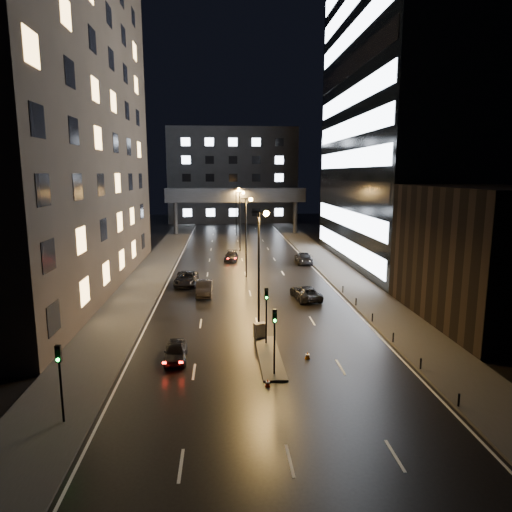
% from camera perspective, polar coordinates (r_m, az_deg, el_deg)
% --- Properties ---
extents(ground, '(160.00, 160.00, 0.00)m').
position_cam_1_polar(ground, '(70.20, -1.75, -0.47)').
color(ground, black).
rests_on(ground, ground).
extents(sidewalk_left, '(5.00, 110.00, 0.15)m').
position_cam_1_polar(sidewalk_left, '(65.91, -12.48, -1.36)').
color(sidewalk_left, '#383533').
rests_on(sidewalk_left, ground).
extents(sidewalk_right, '(5.00, 110.00, 0.15)m').
position_cam_1_polar(sidewalk_right, '(67.03, 9.18, -1.05)').
color(sidewalk_right, '#383533').
rests_on(sidewalk_right, ground).
extents(building_left, '(15.00, 48.00, 40.00)m').
position_cam_1_polar(building_left, '(56.81, -25.41, 16.31)').
color(building_left, '#2D2319').
rests_on(building_left, ground).
extents(building_right_low, '(10.00, 18.00, 12.00)m').
position_cam_1_polar(building_right_low, '(44.89, 26.60, 0.09)').
color(building_right_low, black).
rests_on(building_right_low, ground).
extents(building_right_glass, '(20.00, 36.00, 45.00)m').
position_cam_1_polar(building_right_glass, '(71.30, 19.82, 17.28)').
color(building_right_glass, black).
rests_on(building_right_glass, ground).
extents(building_far, '(34.00, 14.00, 25.00)m').
position_cam_1_polar(building_far, '(126.94, -2.95, 10.00)').
color(building_far, '#333335').
rests_on(building_far, ground).
extents(skybridge, '(30.00, 3.00, 10.00)m').
position_cam_1_polar(skybridge, '(99.06, -2.55, 7.52)').
color(skybridge, '#333335').
rests_on(skybridge, ground).
extents(median_island, '(1.60, 8.00, 0.15)m').
position_cam_1_polar(median_island, '(33.70, 1.70, -12.46)').
color(median_island, '#383533').
rests_on(median_island, ground).
extents(traffic_signal_near, '(0.28, 0.34, 4.40)m').
position_cam_1_polar(traffic_signal_near, '(35.02, 1.30, -6.32)').
color(traffic_signal_near, black).
rests_on(traffic_signal_near, median_island).
extents(traffic_signal_far, '(0.28, 0.34, 4.40)m').
position_cam_1_polar(traffic_signal_far, '(29.82, 2.33, -9.34)').
color(traffic_signal_far, black).
rests_on(traffic_signal_far, median_island).
extents(traffic_signal_corner, '(0.28, 0.34, 4.40)m').
position_cam_1_polar(traffic_signal_corner, '(26.46, -23.32, -13.18)').
color(traffic_signal_corner, black).
rests_on(traffic_signal_corner, ground).
extents(bollard_row, '(0.12, 25.12, 0.90)m').
position_cam_1_polar(bollard_row, '(39.84, 15.48, -8.62)').
color(bollard_row, black).
rests_on(bollard_row, ground).
extents(streetlight_near, '(1.45, 0.50, 10.15)m').
position_cam_1_polar(streetlight_near, '(37.62, 0.59, 0.18)').
color(streetlight_near, black).
rests_on(streetlight_near, ground).
extents(streetlight_mid_a, '(1.45, 0.50, 10.15)m').
position_cam_1_polar(streetlight_mid_a, '(57.37, -1.09, 3.68)').
color(streetlight_mid_a, black).
rests_on(streetlight_mid_a, ground).
extents(streetlight_mid_b, '(1.45, 0.50, 10.15)m').
position_cam_1_polar(streetlight_mid_b, '(77.25, -1.92, 5.38)').
color(streetlight_mid_b, black).
rests_on(streetlight_mid_b, ground).
extents(streetlight_far, '(1.45, 0.50, 10.15)m').
position_cam_1_polar(streetlight_far, '(97.18, -2.41, 6.38)').
color(streetlight_far, black).
rests_on(streetlight_far, ground).
extents(car_away_a, '(1.73, 3.94, 1.32)m').
position_cam_1_polar(car_away_a, '(33.53, -10.00, -11.66)').
color(car_away_a, black).
rests_on(car_away_a, ground).
extents(car_away_b, '(1.75, 4.83, 1.58)m').
position_cam_1_polar(car_away_b, '(50.01, -6.46, -4.03)').
color(car_away_b, black).
rests_on(car_away_b, ground).
extents(car_away_c, '(2.69, 5.72, 1.58)m').
position_cam_1_polar(car_away_c, '(54.76, -8.70, -2.82)').
color(car_away_c, black).
rests_on(car_away_c, ground).
extents(car_away_d, '(2.37, 4.80, 1.34)m').
position_cam_1_polar(car_away_d, '(69.51, -3.10, -0.03)').
color(car_away_d, black).
rests_on(car_away_d, ground).
extents(car_toward_a, '(3.02, 5.42, 1.43)m').
position_cam_1_polar(car_toward_a, '(48.45, 6.22, -4.58)').
color(car_toward_a, black).
rests_on(car_toward_a, ground).
extents(car_toward_b, '(2.52, 5.62, 1.60)m').
position_cam_1_polar(car_toward_b, '(67.87, 5.98, -0.21)').
color(car_toward_b, black).
rests_on(car_toward_b, ground).
extents(utility_cabinet, '(1.04, 0.82, 1.22)m').
position_cam_1_polar(utility_cabinet, '(36.85, 0.47, -9.28)').
color(utility_cabinet, '#545457').
rests_on(utility_cabinet, median_island).
extents(cone_a, '(0.47, 0.47, 0.52)m').
position_cam_1_polar(cone_a, '(33.65, 6.45, -12.22)').
color(cone_a, orange).
rests_on(cone_a, ground).
extents(cone_b, '(0.46, 0.46, 0.48)m').
position_cam_1_polar(cone_b, '(29.49, 1.48, -15.57)').
color(cone_b, '#F9340D').
rests_on(cone_b, ground).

